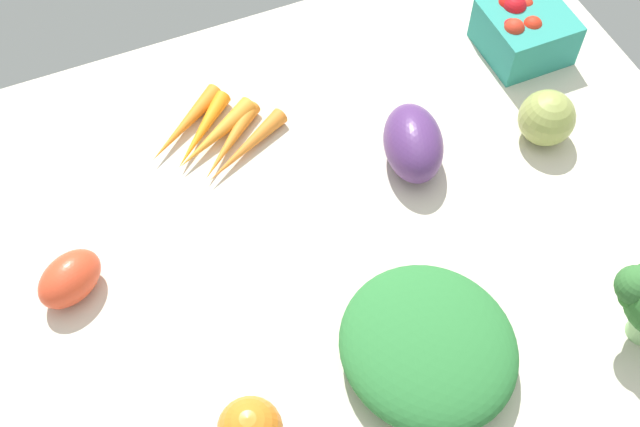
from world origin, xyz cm
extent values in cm
cube|color=beige|center=(0.00, 0.00, 1.00)|extent=(104.00, 76.00, 2.00)
cube|color=teal|center=(-38.44, -16.10, 5.41)|extent=(11.32, 11.32, 6.81)
sphere|color=red|center=(-36.85, -19.33, 8.26)|extent=(2.92, 2.92, 2.92)
sphere|color=red|center=(-37.35, -18.40, 8.57)|extent=(3.39, 3.39, 3.39)
sphere|color=red|center=(-37.88, -14.39, 8.27)|extent=(2.79, 2.79, 2.79)
sphere|color=red|center=(-35.14, -15.38, 8.12)|extent=(2.56, 2.56, 2.56)
sphere|color=red|center=(-35.10, -14.64, 8.53)|extent=(2.90, 2.90, 2.90)
sphere|color=red|center=(-39.23, -18.39, 8.11)|extent=(2.42, 2.42, 2.42)
ellipsoid|color=#E74728|center=(30.31, -2.56, 4.78)|extent=(9.87, 8.87, 5.56)
sphere|color=#33762E|center=(-24.69, 26.53, 10.30)|extent=(2.99, 2.99, 2.99)
sphere|color=#336D31|center=(-25.02, 26.00, 11.53)|extent=(4.38, 4.38, 4.38)
sphere|color=#98A351|center=(-32.62, -1.09, 5.71)|extent=(7.43, 7.43, 7.43)
ellipsoid|color=#56316F|center=(-14.69, -4.18, 5.75)|extent=(10.50, 13.31, 7.51)
cone|color=orange|center=(10.78, -20.66, 3.24)|extent=(12.83, 10.19, 2.47)
cone|color=orange|center=(9.09, -18.79, 3.14)|extent=(10.91, 10.89, 2.29)
cone|color=orange|center=(7.62, -17.18, 3.40)|extent=(13.09, 8.75, 2.80)
cone|color=orange|center=(6.20, -15.62, 3.11)|extent=(11.35, 10.70, 2.22)
cone|color=orange|center=(4.62, -13.88, 3.17)|extent=(13.53, 8.68, 2.35)
ellipsoid|color=#2D7736|center=(-3.67, 21.40, 5.32)|extent=(20.78, 21.81, 6.64)
camera|label=1|loc=(21.48, 50.29, 86.57)|focal=45.39mm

